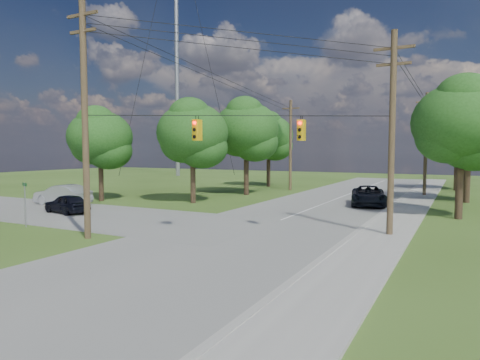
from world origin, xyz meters
The scene contains 21 objects.
ground centered at (0.00, 0.00, 0.00)m, with size 140.00×140.00×0.00m, color #39541C.
main_road centered at (2.00, 5.00, 0.01)m, with size 10.00×100.00×0.03m, color gray.
sidewalk_east centered at (8.70, 5.00, 0.06)m, with size 2.60×100.00×0.12m, color #ABA9A0.
pole_sw centered at (-4.60, 0.40, 6.23)m, with size 2.00×0.32×12.00m.
pole_ne centered at (8.90, 8.00, 5.47)m, with size 2.00×0.32×10.50m.
pole_north_e centered at (8.90, 30.00, 5.13)m, with size 2.00×0.32×10.00m.
pole_north_w centered at (-5.00, 30.00, 5.13)m, with size 2.00×0.32×10.00m.
power_lines centered at (1.50, 11.54, 9.15)m, with size 13.93×29.62×4.93m.
traffic_signals centered at (2.55, 4.43, 5.50)m, with size 4.91×3.27×1.05m.
radio_mast centered at (-32.00, 46.00, 22.50)m, with size 0.70×0.70×45.00m, color gray.
tree_w_near centered at (-8.00, 15.00, 5.92)m, with size 6.00×6.00×8.40m.
tree_w_mid centered at (-7.00, 23.00, 6.58)m, with size 6.40×6.40×9.22m.
tree_w_far centered at (-9.00, 33.00, 6.25)m, with size 6.00×6.00×8.73m.
tree_e_near centered at (12.00, 16.00, 6.25)m, with size 6.20×6.20×8.81m.
tree_e_mid centered at (12.50, 26.00, 6.91)m, with size 6.60×6.60×9.64m.
tree_e_far centered at (11.50, 38.00, 5.92)m, with size 5.80×5.80×8.32m.
tree_cross_n centered at (-16.00, 12.50, 5.59)m, with size 5.60×5.60×7.91m.
car_cross_dark centered at (-12.51, 5.86, 0.71)m, with size 1.60×3.97×1.35m, color black.
car_cross_silver centered at (-16.59, 8.88, 0.86)m, with size 1.74×4.99×1.64m, color #B4B5BB.
car_main_north centered at (5.50, 20.00, 0.81)m, with size 2.60×5.65×1.57m, color black.
street_name_sign centered at (-10.24, 1.00, 1.66)m, with size 0.74×0.30×2.60m.
Camera 1 is at (12.18, -15.00, 4.47)m, focal length 32.00 mm.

